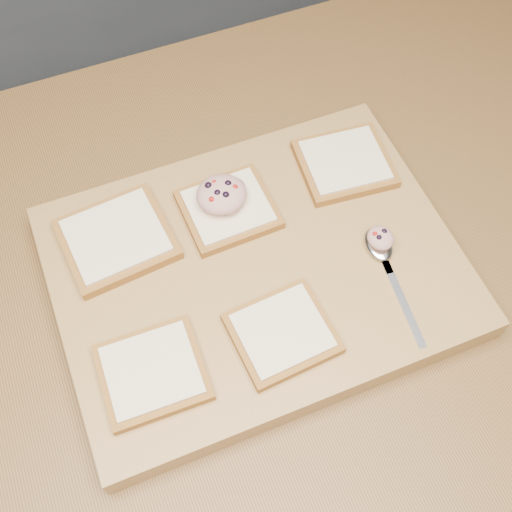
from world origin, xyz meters
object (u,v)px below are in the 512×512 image
Objects in this scene: cutting_board at (256,271)px; spoon at (382,253)px; bread_far_center at (228,209)px; tuna_salad_dollop at (221,194)px.

spoon is (0.15, -0.05, 0.02)m from cutting_board.
tuna_salad_dollop is (-0.00, 0.01, 0.02)m from bread_far_center.
tuna_salad_dollop is 0.21m from spoon.
bread_far_center is at bearing -60.49° from tuna_salad_dollop.
bread_far_center is at bearing 139.66° from spoon.
cutting_board is at bearing -84.16° from tuna_salad_dollop.
spoon reaches higher than cutting_board.
bread_far_center is at bearing 93.13° from cutting_board.
tuna_salad_dollop reaches higher than cutting_board.
tuna_salad_dollop is (-0.01, 0.09, 0.05)m from cutting_board.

